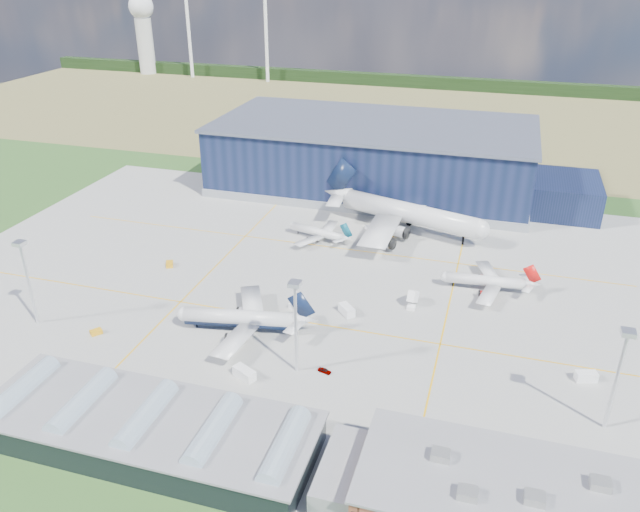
{
  "coord_description": "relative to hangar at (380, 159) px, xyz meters",
  "views": [
    {
      "loc": [
        48.31,
        -139.03,
        86.05
      ],
      "look_at": [
        2.07,
        14.84,
        6.75
      ],
      "focal_mm": 35.0,
      "sensor_mm": 36.0,
      "label": 1
    }
  ],
  "objects": [
    {
      "name": "airliner_regional",
      "position": [
        -9.08,
        -55.09,
        -7.61
      ],
      "size": [
        29.91,
        29.53,
        8.0
      ],
      "primitive_type": null,
      "rotation": [
        0.0,
        0.0,
        2.88
      ],
      "color": "silver",
      "rests_on": "ground"
    },
    {
      "name": "apron",
      "position": [
        -2.81,
        -84.8,
        -11.59
      ],
      "size": [
        220.0,
        160.0,
        0.08
      ],
      "color": "gray",
      "rests_on": "ground"
    },
    {
      "name": "car_a",
      "position": [
        13.49,
        -123.68,
        -11.08
      ],
      "size": [
        3.38,
        2.05,
        1.07
      ],
      "primitive_type": "imported",
      "rotation": [
        0.0,
        0.0,
        1.31
      ],
      "color": "#99999E",
      "rests_on": "ground"
    },
    {
      "name": "gse_van_a",
      "position": [
        -3.11,
        -130.68,
        -10.41
      ],
      "size": [
        6.02,
        4.63,
        2.41
      ],
      "primitive_type": "cube",
      "rotation": [
        0.0,
        0.0,
        1.11
      ],
      "color": "white",
      "rests_on": "ground"
    },
    {
      "name": "gse_cart_a",
      "position": [
        -2.3,
        -98.46,
        -10.93
      ],
      "size": [
        2.99,
        3.66,
        1.37
      ],
      "primitive_type": "cube",
      "rotation": [
        0.0,
        0.0,
        -0.32
      ],
      "color": "white",
      "rests_on": "ground"
    },
    {
      "name": "horizon_dressing",
      "position": [
        -194.11,
        199.58,
        22.58
      ],
      "size": [
        440.2,
        18.0,
        70.0
      ],
      "color": "white",
      "rests_on": "ground"
    },
    {
      "name": "farmland",
      "position": [
        -2.81,
        125.2,
        -11.62
      ],
      "size": [
        600.0,
        220.0,
        0.01
      ],
      "primitive_type": "cube",
      "color": "olive",
      "rests_on": "ground"
    },
    {
      "name": "gse_van_b",
      "position": [
        11.92,
        -97.82,
        -10.43
      ],
      "size": [
        5.3,
        5.42,
        2.38
      ],
      "primitive_type": "cube",
      "rotation": [
        0.0,
        0.0,
        0.75
      ],
      "color": "white",
      "rests_on": "ground"
    },
    {
      "name": "airliner_widebody",
      "position": [
        18.6,
        -39.8,
        -1.47
      ],
      "size": [
        77.46,
        76.57,
        20.29
      ],
      "primitive_type": null,
      "rotation": [
        0.0,
        0.0,
        -0.3
      ],
      "color": "silver",
      "rests_on": "ground"
    },
    {
      "name": "gse_tug_c",
      "position": [
        13.56,
        -46.12,
        -10.89
      ],
      "size": [
        2.99,
        3.79,
        1.45
      ],
      "primitive_type": "cube",
      "rotation": [
        0.0,
        0.0,
        -0.31
      ],
      "color": "orange",
      "rests_on": "ground"
    },
    {
      "name": "gse_tug_a",
      "position": [
        -46.17,
        -86.62,
        -10.93
      ],
      "size": [
        3.27,
        3.82,
        1.36
      ],
      "primitive_type": "cube",
      "rotation": [
        0.0,
        0.0,
        0.47
      ],
      "color": "orange",
      "rests_on": "ground"
    },
    {
      "name": "gse_cart_b",
      "position": [
        5.37,
        -42.55,
        -11.04
      ],
      "size": [
        3.07,
        3.17,
        1.15
      ],
      "primitive_type": "cube",
      "rotation": [
        0.0,
        0.0,
        0.71
      ],
      "color": "white",
      "rests_on": "ground"
    },
    {
      "name": "car_b",
      "position": [
        -15.85,
        -142.8,
        -10.96
      ],
      "size": [
        4.19,
        2.1,
        1.32
      ],
      "primitive_type": "imported",
      "rotation": [
        0.0,
        0.0,
        1.39
      ],
      "color": "#99999E",
      "rests_on": "ground"
    },
    {
      "name": "ops_building",
      "position": [
        52.2,
        -154.81,
        -6.82
      ],
      "size": [
        46.0,
        23.0,
        10.9
      ],
      "color": "brown",
      "rests_on": "ground"
    },
    {
      "name": "airliner_red",
      "position": [
        45.68,
        -74.17,
        -7.11
      ],
      "size": [
        29.57,
        29.02,
        9.01
      ],
      "primitive_type": null,
      "rotation": [
        0.0,
        0.0,
        3.22
      ],
      "color": "silver",
      "rests_on": "ground"
    },
    {
      "name": "gse_van_c",
      "position": [
        69.79,
        -109.78,
        -10.51
      ],
      "size": [
        5.07,
        3.45,
        2.22
      ],
      "primitive_type": "cube",
      "rotation": [
        0.0,
        0.0,
        1.86
      ],
      "color": "white",
      "rests_on": "ground"
    },
    {
      "name": "ground",
      "position": [
        -2.81,
        -94.8,
        -11.62
      ],
      "size": [
        600.0,
        600.0,
        0.0
      ],
      "primitive_type": "plane",
      "color": "#2B5620",
      "rests_on": "ground"
    },
    {
      "name": "airliner_navy",
      "position": [
        -11.78,
        -113.01,
        -5.79
      ],
      "size": [
        41.41,
        40.79,
        11.65
      ],
      "primitive_type": null,
      "rotation": [
        0.0,
        0.0,
        3.32
      ],
      "color": "silver",
      "rests_on": "ground"
    },
    {
      "name": "treeline",
      "position": [
        -2.81,
        205.2,
        -7.62
      ],
      "size": [
        600.0,
        8.0,
        8.0
      ],
      "primitive_type": "cube",
      "color": "black",
      "rests_on": "ground"
    },
    {
      "name": "airstair",
      "position": [
        27.72,
        -87.93,
        -10.05
      ],
      "size": [
        2.67,
        5.13,
        3.13
      ],
      "primitive_type": "cube",
      "rotation": [
        0.0,
        0.0,
        -0.15
      ],
      "color": "white",
      "rests_on": "ground"
    },
    {
      "name": "light_mast_center",
      "position": [
        7.19,
        -124.8,
        3.82
      ],
      "size": [
        2.6,
        2.6,
        23.0
      ],
      "color": "silver",
      "rests_on": "ground"
    },
    {
      "name": "glass_concourse",
      "position": [
        -9.26,
        -154.8,
        -7.93
      ],
      "size": [
        78.0,
        23.0,
        8.6
      ],
      "color": "black",
      "rests_on": "ground"
    },
    {
      "name": "light_mast_west",
      "position": [
        -62.81,
        -124.8,
        3.82
      ],
      "size": [
        2.6,
        2.6,
        23.0
      ],
      "color": "silver",
      "rests_on": "ground"
    },
    {
      "name": "light_mast_east",
      "position": [
        72.19,
        -124.8,
        3.82
      ],
      "size": [
        2.6,
        2.6,
        23.0
      ],
      "color": "silver",
      "rests_on": "ground"
    },
    {
      "name": "hangar",
      "position": [
        0.0,
        0.0,
        0.0
      ],
      "size": [
        145.0,
        62.0,
        26.1
      ],
      "color": "#101A36",
      "rests_on": "ground"
    },
    {
      "name": "gse_tug_b",
      "position": [
        -45.35,
        -124.96,
        -11.02
      ],
      "size": [
        3.13,
        3.3,
        1.19
      ],
      "primitive_type": "cube",
      "rotation": [
        0.0,
        0.0,
        -0.65
      ],
      "color": "orange",
      "rests_on": "ground"
    }
  ]
}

